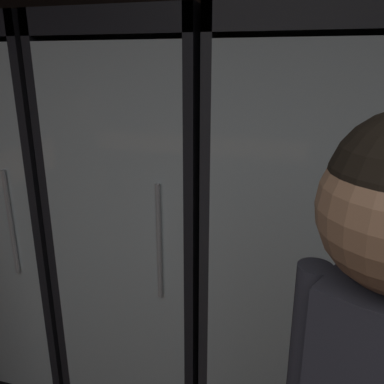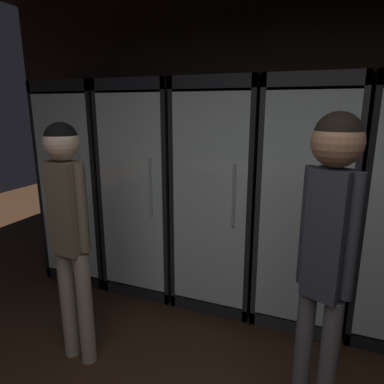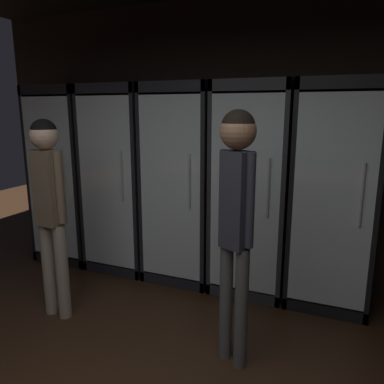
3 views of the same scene
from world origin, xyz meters
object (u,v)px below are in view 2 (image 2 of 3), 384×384
Objects in this scene: cooler_left at (149,190)px; shopper_near at (328,237)px; cooler_right at (306,206)px; cooler_far_left at (88,184)px; shopper_far at (68,219)px; cooler_center at (221,197)px.

shopper_near is (1.61, -1.18, 0.18)m from cooler_left.
cooler_left is 1.44m from cooler_right.
cooler_right is 1.20m from shopper_near.
cooler_left and cooler_right have the same top height.
cooler_far_left is 0.72m from cooler_left.
cooler_far_left is 1.00× the size of cooler_left.
cooler_far_left is 1.19× the size of shopper_far.
cooler_left reaches higher than shopper_far.
shopper_far is at bearing -56.55° from cooler_far_left.
cooler_right is 1.82m from shopper_far.
shopper_near is (2.33, -1.17, 0.18)m from cooler_far_left.
cooler_far_left is 1.39m from shopper_far.
cooler_far_left is at bearing -180.00° from cooler_right.
shopper_far is (0.76, -1.16, 0.07)m from cooler_far_left.
cooler_right is at bearing 97.95° from shopper_near.
cooler_center is 1.19× the size of shopper_far.
cooler_far_left reaches higher than shopper_near.
cooler_far_left is 2.16m from cooler_right.
cooler_far_left is at bearing 123.45° from shopper_far.
shopper_near reaches higher than shopper_far.
cooler_left is 1.00× the size of cooler_center.
cooler_center is at bearing -0.22° from cooler_left.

